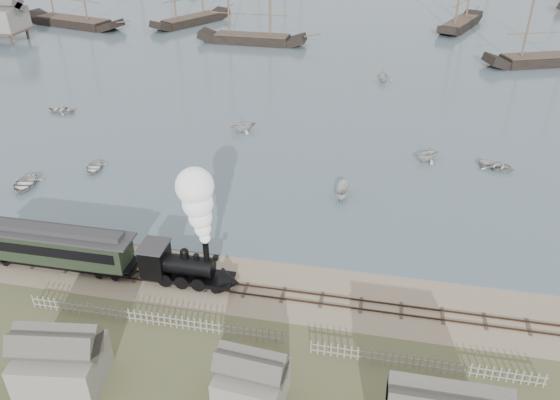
# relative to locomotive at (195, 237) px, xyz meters

# --- Properties ---
(ground) EXTENTS (600.00, 600.00, 0.00)m
(ground) POSITION_rel_locomotive_xyz_m (4.74, 2.00, -4.50)
(ground) COLOR tan
(ground) RESTS_ON ground
(rail_track) EXTENTS (120.00, 1.80, 0.16)m
(rail_track) POSITION_rel_locomotive_xyz_m (4.74, 0.00, -4.46)
(rail_track) COLOR #34261C
(rail_track) RESTS_ON ground
(picket_fence_west) EXTENTS (19.00, 0.10, 1.20)m
(picket_fence_west) POSITION_rel_locomotive_xyz_m (-1.76, -5.00, -4.50)
(picket_fence_west) COLOR gray
(picket_fence_west) RESTS_ON ground
(picket_fence_east) EXTENTS (15.00, 0.10, 1.20)m
(picket_fence_east) POSITION_rel_locomotive_xyz_m (17.24, -5.50, -4.50)
(picket_fence_east) COLOR gray
(picket_fence_east) RESTS_ON ground
(shed_left) EXTENTS (5.00, 4.00, 4.10)m
(shed_left) POSITION_rel_locomotive_xyz_m (-5.26, -11.00, -4.50)
(shed_left) COLOR gray
(shed_left) RESTS_ON ground
(shed_mid) EXTENTS (4.00, 3.50, 3.60)m
(shed_mid) POSITION_rel_locomotive_xyz_m (6.74, -10.00, -4.50)
(shed_mid) COLOR gray
(shed_mid) RESTS_ON ground
(locomotive) EXTENTS (7.84, 2.93, 9.78)m
(locomotive) POSITION_rel_locomotive_xyz_m (0.00, 0.00, 0.00)
(locomotive) COLOR black
(locomotive) RESTS_ON ground
(passenger_coach) EXTENTS (13.61, 2.63, 3.31)m
(passenger_coach) POSITION_rel_locomotive_xyz_m (-12.20, 0.00, -2.41)
(passenger_coach) COLOR black
(passenger_coach) RESTS_ON ground
(beached_dinghy) EXTENTS (5.03, 5.31, 0.89)m
(beached_dinghy) POSITION_rel_locomotive_xyz_m (-12.24, 2.54, -4.06)
(beached_dinghy) COLOR beige
(beached_dinghy) RESTS_ON ground
(rowboat_0) EXTENTS (3.87, 3.16, 0.70)m
(rowboat_0) POSITION_rel_locomotive_xyz_m (-17.57, 16.29, -4.09)
(rowboat_0) COLOR beige
(rowboat_0) RESTS_ON harbor_water
(rowboat_1) EXTENTS (4.16, 4.33, 1.76)m
(rowboat_1) POSITION_rel_locomotive_xyz_m (-4.23, 29.94, -3.57)
(rowboat_1) COLOR beige
(rowboat_1) RESTS_ON harbor_water
(rowboat_2) EXTENTS (3.20, 1.24, 1.23)m
(rowboat_2) POSITION_rel_locomotive_xyz_m (9.71, 15.77, -3.83)
(rowboat_2) COLOR beige
(rowboat_2) RESTS_ON harbor_water
(rowboat_3) EXTENTS (3.95, 4.55, 0.79)m
(rowboat_3) POSITION_rel_locomotive_xyz_m (25.86, 25.29, -4.05)
(rowboat_3) COLOR beige
(rowboat_3) RESTS_ON harbor_water
(rowboat_4) EXTENTS (4.10, 4.18, 1.67)m
(rowboat_4) POSITION_rel_locomotive_xyz_m (18.37, 25.96, -3.61)
(rowboat_4) COLOR beige
(rowboat_4) RESTS_ON harbor_water
(rowboat_6) EXTENTS (3.00, 4.01, 0.79)m
(rowboat_6) POSITION_rel_locomotive_xyz_m (-30.41, 31.39, -4.05)
(rowboat_6) COLOR beige
(rowboat_6) RESTS_ON harbor_water
(rowboat_7) EXTENTS (3.75, 3.32, 1.83)m
(rowboat_7) POSITION_rel_locomotive_xyz_m (12.49, 53.35, -3.53)
(rowboat_7) COLOR beige
(rowboat_7) RESTS_ON harbor_water
(rowboat_8) EXTENTS (4.82, 3.90, 0.88)m
(rowboat_8) POSITION_rel_locomotive_xyz_m (-22.78, 11.37, -4.00)
(rowboat_8) COLOR beige
(rowboat_8) RESTS_ON harbor_water
(schooner_4) EXTENTS (21.43, 12.08, 20.00)m
(schooner_4) POSITION_rel_locomotive_xyz_m (39.22, 67.52, 5.56)
(schooner_4) COLOR black
(schooner_4) RESTS_ON harbor_water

